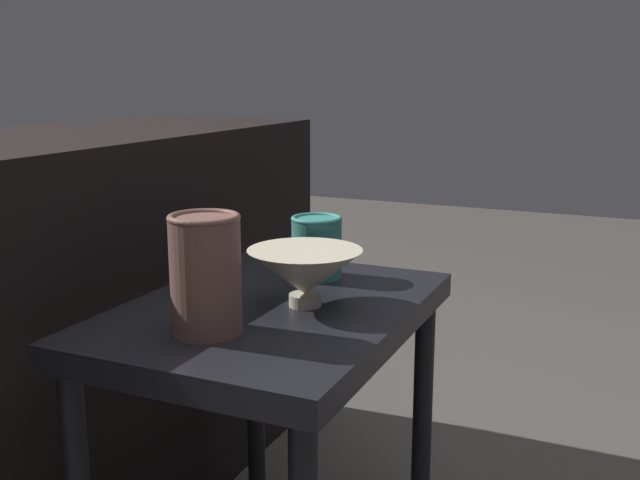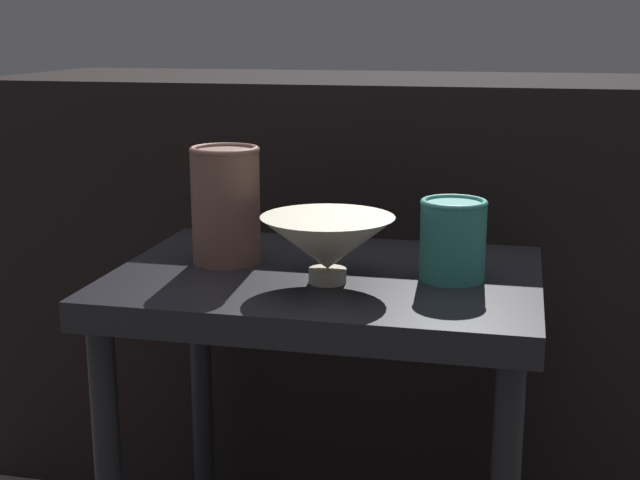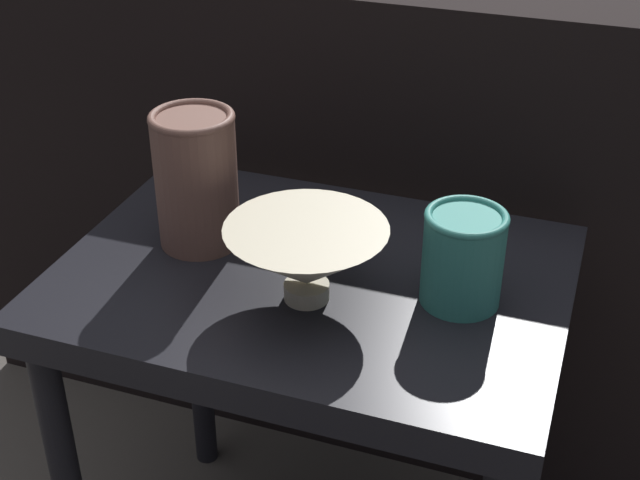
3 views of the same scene
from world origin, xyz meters
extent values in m
cube|color=black|center=(0.00, 0.00, 0.52)|extent=(0.59, 0.42, 0.04)
cylinder|color=black|center=(-0.26, 0.18, 0.25)|extent=(0.04, 0.04, 0.50)
cylinder|color=black|center=(0.26, 0.18, 0.25)|extent=(0.04, 0.04, 0.50)
cube|color=black|center=(0.00, 0.52, 0.39)|extent=(1.48, 0.50, 0.78)
cylinder|color=beige|center=(0.01, -0.05, 0.55)|extent=(0.05, 0.05, 0.02)
cone|color=beige|center=(0.01, -0.05, 0.60)|extent=(0.18, 0.18, 0.07)
cylinder|color=brown|center=(-0.15, 0.02, 0.62)|extent=(0.10, 0.10, 0.16)
torus|color=brown|center=(-0.15, 0.02, 0.71)|extent=(0.10, 0.10, 0.01)
cylinder|color=teal|center=(0.17, 0.00, 0.60)|extent=(0.09, 0.09, 0.11)
torus|color=teal|center=(0.17, 0.00, 0.65)|extent=(0.09, 0.09, 0.01)
camera|label=1|loc=(-0.99, -0.53, 0.90)|focal=42.00mm
camera|label=2|loc=(0.26, -1.17, 0.88)|focal=50.00mm
camera|label=3|loc=(0.30, -0.81, 1.11)|focal=50.00mm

